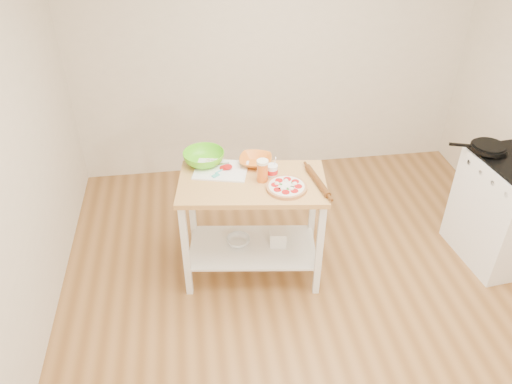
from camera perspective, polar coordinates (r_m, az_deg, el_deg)
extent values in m
cube|color=olive|center=(3.95, 7.26, -14.14)|extent=(4.00, 4.50, 0.02)
cube|color=beige|center=(5.06, 1.95, 16.43)|extent=(4.00, 0.02, 2.70)
cube|color=tan|center=(3.72, -0.43, 0.98)|extent=(1.17, 0.74, 0.04)
cube|color=white|center=(4.10, -0.39, -6.33)|extent=(1.08, 0.67, 0.02)
cube|color=white|center=(3.83, -8.02, -6.81)|extent=(0.06, 0.06, 0.86)
cube|color=white|center=(4.22, -7.29, -2.20)|extent=(0.06, 0.06, 0.86)
cube|color=white|center=(3.83, 7.23, -6.73)|extent=(0.06, 0.06, 0.86)
cube|color=white|center=(4.22, 6.46, -2.13)|extent=(0.06, 0.06, 0.86)
cube|color=white|center=(4.63, 26.73, -1.98)|extent=(0.68, 0.77, 0.92)
cylinder|color=black|center=(4.40, 25.06, 4.64)|extent=(0.28, 0.28, 0.03)
cube|color=black|center=(4.34, 22.32, 4.99)|extent=(0.17, 0.08, 0.02)
cylinder|color=tan|center=(3.63, 3.50, 0.47)|extent=(0.30, 0.30, 0.02)
cylinder|color=tan|center=(3.62, 3.50, 0.63)|extent=(0.30, 0.30, 0.01)
cylinder|color=white|center=(3.62, 3.51, 0.64)|extent=(0.26, 0.26, 0.01)
cylinder|color=#B91112|center=(3.61, 4.85, 0.64)|extent=(0.06, 0.06, 0.01)
cylinder|color=#B91112|center=(3.66, 4.51, 1.19)|extent=(0.06, 0.06, 0.01)
cylinder|color=#B91112|center=(3.69, 3.60, 1.47)|extent=(0.06, 0.06, 0.01)
cylinder|color=#B91112|center=(3.67, 2.64, 1.32)|extent=(0.06, 0.06, 0.01)
cylinder|color=#B91112|center=(3.62, 2.17, 0.83)|extent=(0.06, 0.06, 0.01)
cylinder|color=#B91112|center=(3.57, 2.48, 0.26)|extent=(0.06, 0.06, 0.01)
cylinder|color=#B91112|center=(3.55, 3.41, -0.03)|extent=(0.06, 0.06, 0.01)
cylinder|color=#B91112|center=(3.57, 4.41, 0.13)|extent=(0.06, 0.06, 0.01)
sphere|color=white|center=(3.64, 4.39, 0.90)|extent=(0.04, 0.04, 0.04)
sphere|color=white|center=(3.67, 3.46, 1.26)|extent=(0.04, 0.04, 0.04)
sphere|color=white|center=(3.63, 2.40, 0.93)|extent=(0.04, 0.04, 0.04)
sphere|color=white|center=(3.58, 3.05, 0.35)|extent=(0.04, 0.04, 0.04)
sphere|color=white|center=(3.58, 4.08, 0.32)|extent=(0.04, 0.04, 0.04)
sphere|color=white|center=(3.64, 4.48, 0.91)|extent=(0.04, 0.04, 0.04)
plane|color=#1E651B|center=(3.60, 4.17, 0.63)|extent=(0.03, 0.03, 0.00)
plane|color=#1E651B|center=(3.65, 4.21, 1.09)|extent=(0.03, 0.03, 0.00)
plane|color=#1E651B|center=(3.67, 3.31, 1.36)|extent=(0.03, 0.03, 0.00)
plane|color=#1E651B|center=(3.63, 2.82, 0.93)|extent=(0.03, 0.03, 0.00)
plane|color=#1E651B|center=(3.58, 2.75, 0.42)|extent=(0.03, 0.03, 0.00)
plane|color=#1E651B|center=(3.58, 3.64, 0.39)|extent=(0.03, 0.03, 0.00)
plane|color=#1E651B|center=(3.60, 4.19, 0.62)|extent=(0.03, 0.03, 0.00)
cube|color=white|center=(3.84, -4.02, 2.51)|extent=(0.46, 0.39, 0.01)
cube|color=#F4EACC|center=(3.90, -5.60, 3.38)|extent=(0.03, 0.03, 0.02)
cube|color=#F4EACC|center=(3.90, -5.09, 3.35)|extent=(0.03, 0.03, 0.02)
cube|color=#F4EACC|center=(3.89, -4.59, 3.32)|extent=(0.03, 0.03, 0.02)
cube|color=#F4EACC|center=(3.93, -5.50, 3.64)|extent=(0.03, 0.03, 0.02)
cube|color=#F4EACC|center=(3.93, -5.00, 3.62)|extent=(0.03, 0.03, 0.02)
cube|color=#F4EACC|center=(3.92, -4.50, 3.59)|extent=(0.03, 0.03, 0.02)
cylinder|color=#B91112|center=(3.84, -3.68, 2.78)|extent=(0.07, 0.07, 0.01)
cylinder|color=#B91112|center=(3.84, -3.46, 2.84)|extent=(0.07, 0.07, 0.01)
cylinder|color=#B91112|center=(3.83, -3.25, 2.91)|extent=(0.07, 0.07, 0.01)
cube|color=#44B9B7|center=(3.76, -4.63, 1.89)|extent=(0.07, 0.06, 0.01)
cylinder|color=#44B9B7|center=(3.81, -4.08, 2.47)|extent=(0.09, 0.07, 0.01)
cube|color=silver|center=(3.89, -4.39, 3.12)|extent=(0.18, 0.04, 0.00)
cube|color=black|center=(3.86, -6.27, 2.87)|extent=(0.10, 0.03, 0.01)
imported|color=orange|center=(3.90, -0.05, 3.59)|extent=(0.31, 0.31, 0.06)
imported|color=#5CD219|center=(3.92, -5.98, 3.91)|extent=(0.41, 0.41, 0.10)
cylinder|color=orange|center=(3.68, 0.74, 2.31)|extent=(0.08, 0.08, 0.15)
cylinder|color=white|center=(3.63, 0.75, 3.46)|extent=(0.09, 0.09, 0.02)
cylinder|color=white|center=(3.73, 1.85, 2.41)|extent=(0.08, 0.08, 0.10)
cylinder|color=red|center=(3.73, 1.85, 2.41)|extent=(0.09, 0.09, 0.04)
cylinder|color=silver|center=(3.69, 2.18, 3.46)|extent=(0.01, 0.05, 0.10)
cylinder|color=brown|center=(3.70, 7.05, 1.27)|extent=(0.10, 0.40, 0.05)
imported|color=silver|center=(4.11, -2.04, -5.61)|extent=(0.23, 0.23, 0.06)
cube|color=white|center=(4.09, 2.52, -5.18)|extent=(0.15, 0.15, 0.13)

